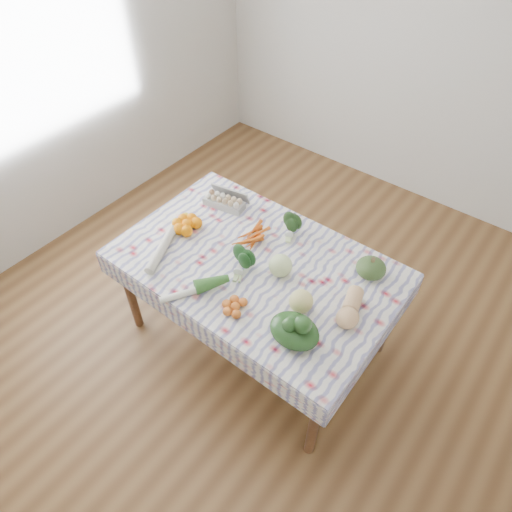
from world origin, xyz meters
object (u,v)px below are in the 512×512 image
(dining_table, at_px, (256,272))
(kabocha_squash, at_px, (371,268))
(butternut_squash, at_px, (351,307))
(grapefruit, at_px, (301,301))
(cabbage, at_px, (281,266))
(egg_carton, at_px, (224,202))

(dining_table, height_order, kabocha_squash, kabocha_squash)
(dining_table, height_order, butternut_squash, butternut_squash)
(kabocha_squash, distance_m, grapefruit, 0.49)
(cabbage, bearing_deg, butternut_squash, -1.17)
(kabocha_squash, distance_m, cabbage, 0.52)
(dining_table, bearing_deg, grapefruit, -17.16)
(cabbage, height_order, grapefruit, cabbage)
(dining_table, height_order, grapefruit, grapefruit)
(egg_carton, bearing_deg, kabocha_squash, -8.02)
(kabocha_squash, height_order, grapefruit, grapefruit)
(kabocha_squash, relative_size, cabbage, 1.27)
(dining_table, bearing_deg, egg_carton, 150.09)
(dining_table, bearing_deg, cabbage, 6.25)
(grapefruit, bearing_deg, kabocha_squash, 68.68)
(grapefruit, bearing_deg, cabbage, 149.09)
(cabbage, height_order, butternut_squash, cabbage)
(kabocha_squash, relative_size, grapefruit, 1.32)
(egg_carton, relative_size, grapefruit, 2.14)
(cabbage, relative_size, butternut_squash, 0.53)
(butternut_squash, bearing_deg, kabocha_squash, 82.83)
(dining_table, relative_size, butternut_squash, 6.18)
(butternut_squash, bearing_deg, egg_carton, 150.10)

